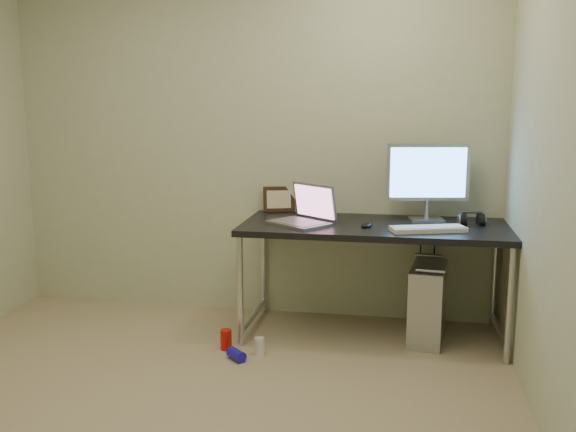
{
  "coord_description": "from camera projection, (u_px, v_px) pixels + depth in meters",
  "views": [
    {
      "loc": [
        1.09,
        -2.7,
        1.54
      ],
      "look_at": [
        0.4,
        1.03,
        0.85
      ],
      "focal_mm": 40.0,
      "sensor_mm": 36.0,
      "label": 1
    }
  ],
  "objects": [
    {
      "name": "webcam",
      "position": [
        322.0,
        203.0,
        4.42
      ],
      "size": [
        0.04,
        0.03,
        0.12
      ],
      "rotation": [
        0.0,
        0.0,
        -0.0
      ],
      "color": "silver",
      "rests_on": "desk"
    },
    {
      "name": "cable_b",
      "position": [
        433.0,
        271.0,
        4.41
      ],
      "size": [
        0.02,
        0.11,
        0.71
      ],
      "primitive_type": "cylinder",
      "rotation": [
        0.14,
        0.0,
        0.09
      ],
      "color": "black",
      "rests_on": "ground"
    },
    {
      "name": "keyboard",
      "position": [
        428.0,
        229.0,
        3.9
      ],
      "size": [
        0.48,
        0.28,
        0.03
      ],
      "primitive_type": "cube",
      "rotation": [
        0.0,
        0.0,
        0.31
      ],
      "color": "white",
      "rests_on": "desk"
    },
    {
      "name": "can_red",
      "position": [
        226.0,
        340.0,
        4.0
      ],
      "size": [
        0.09,
        0.09,
        0.13
      ],
      "primitive_type": "cylinder",
      "rotation": [
        0.0,
        0.0,
        -0.35
      ],
      "color": "red",
      "rests_on": "ground"
    },
    {
      "name": "tower_computer",
      "position": [
        428.0,
        303.0,
        4.14
      ],
      "size": [
        0.26,
        0.5,
        0.53
      ],
      "rotation": [
        0.0,
        0.0,
        -0.12
      ],
      "color": "#AFAEB3",
      "rests_on": "ground"
    },
    {
      "name": "floor",
      "position": [
        167.0,
        424.0,
        3.09
      ],
      "size": [
        3.5,
        3.5,
        0.0
      ],
      "primitive_type": "plane",
      "color": "tan",
      "rests_on": "ground"
    },
    {
      "name": "can_white",
      "position": [
        259.0,
        346.0,
        3.92
      ],
      "size": [
        0.08,
        0.08,
        0.11
      ],
      "primitive_type": "cylinder",
      "rotation": [
        0.0,
        0.0,
        0.49
      ],
      "color": "white",
      "rests_on": "ground"
    },
    {
      "name": "wall_back",
      "position": [
        251.0,
        141.0,
        4.55
      ],
      "size": [
        3.5,
        0.02,
        2.5
      ],
      "primitive_type": "cube",
      "color": "beige",
      "rests_on": "ground"
    },
    {
      "name": "laptop",
      "position": [
        305.0,
        215.0,
        4.13
      ],
      "size": [
        0.47,
        0.46,
        0.25
      ],
      "rotation": [
        0.0,
        0.0,
        -0.64
      ],
      "color": "#ACABB2",
      "rests_on": "desk"
    },
    {
      "name": "mouse_left",
      "position": [
        367.0,
        224.0,
        4.03
      ],
      "size": [
        0.09,
        0.11,
        0.03
      ],
      "primitive_type": "ellipsoid",
      "rotation": [
        0.0,
        0.0,
        -0.29
      ],
      "color": "black",
      "rests_on": "desk"
    },
    {
      "name": "mouse_right",
      "position": [
        460.0,
        228.0,
        3.92
      ],
      "size": [
        0.07,
        0.11,
        0.04
      ],
      "primitive_type": "ellipsoid",
      "rotation": [
        0.0,
        0.0,
        -0.04
      ],
      "color": "black",
      "rests_on": "desk"
    },
    {
      "name": "wall_right",
      "position": [
        574.0,
        174.0,
        2.55
      ],
      "size": [
        0.02,
        3.5,
        2.5
      ],
      "primitive_type": "cube",
      "color": "beige",
      "rests_on": "ground"
    },
    {
      "name": "picture_frame",
      "position": [
        279.0,
        199.0,
        4.57
      ],
      "size": [
        0.23,
        0.13,
        0.18
      ],
      "primitive_type": "cube",
      "rotation": [
        -0.21,
        0.0,
        0.3
      ],
      "color": "black",
      "rests_on": "desk"
    },
    {
      "name": "monitor",
      "position": [
        428.0,
        176.0,
        4.19
      ],
      "size": [
        0.54,
        0.19,
        0.51
      ],
      "rotation": [
        0.0,
        0.0,
        0.18
      ],
      "color": "#ACABB2",
      "rests_on": "desk"
    },
    {
      "name": "can_blue",
      "position": [
        236.0,
        355.0,
        3.84
      ],
      "size": [
        0.14,
        0.13,
        0.07
      ],
      "primitive_type": "cylinder",
      "rotation": [
        1.57,
        0.0,
        0.82
      ],
      "color": "#1D13C6",
      "rests_on": "ground"
    },
    {
      "name": "headphones",
      "position": [
        471.0,
        220.0,
        4.1
      ],
      "size": [
        0.17,
        0.1,
        0.11
      ],
      "rotation": [
        0.0,
        0.0,
        0.16
      ],
      "color": "black",
      "rests_on": "desk"
    },
    {
      "name": "cable_a",
      "position": [
        420.0,
        266.0,
        4.44
      ],
      "size": [
        0.01,
        0.16,
        0.69
      ],
      "primitive_type": "cylinder",
      "rotation": [
        0.21,
        0.0,
        0.0
      ],
      "color": "black",
      "rests_on": "ground"
    },
    {
      "name": "desk",
      "position": [
        374.0,
        235.0,
        4.14
      ],
      "size": [
        1.7,
        0.74,
        0.75
      ],
      "color": "black",
      "rests_on": "ground"
    }
  ]
}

